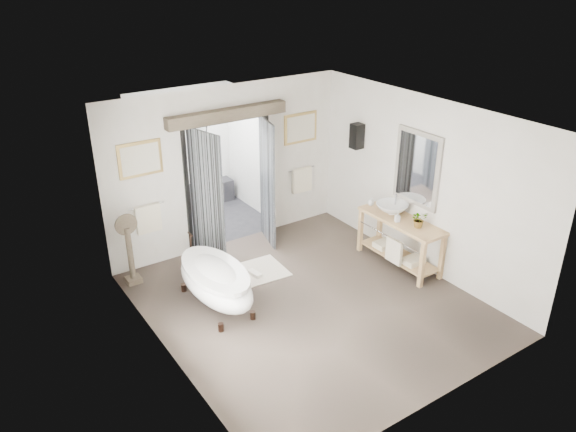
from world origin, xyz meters
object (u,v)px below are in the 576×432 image
(clawfoot_tub, at_px, (216,280))
(vanity, at_px, (399,238))
(basin, at_px, (392,209))
(rug, at_px, (250,274))

(clawfoot_tub, height_order, vanity, clawfoot_tub)
(clawfoot_tub, relative_size, vanity, 1.11)
(vanity, height_order, basin, basin)
(clawfoot_tub, bearing_deg, vanity, -11.72)
(rug, bearing_deg, basin, -20.80)
(vanity, relative_size, rug, 1.33)
(clawfoot_tub, height_order, rug, clawfoot_tub)
(vanity, distance_m, rug, 2.59)
(vanity, bearing_deg, basin, 82.07)
(vanity, relative_size, basin, 2.90)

